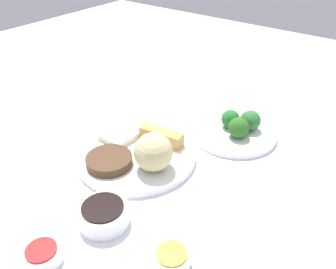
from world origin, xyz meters
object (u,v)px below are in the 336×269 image
(sauce_ramekin_hot_mustard, at_px, (172,259))
(soy_sauce_bowl, at_px, (104,215))
(broccoli_plate, at_px, (234,133))
(sauce_ramekin_sweet_and_sour, at_px, (43,256))
(main_plate, at_px, (136,155))

(sauce_ramekin_hot_mustard, bearing_deg, soy_sauce_bowl, -89.60)
(broccoli_plate, relative_size, sauce_ramekin_sweet_and_sour, 3.44)
(broccoli_plate, xyz_separation_m, sauce_ramekin_sweet_and_sour, (0.51, -0.06, 0.01))
(sauce_ramekin_sweet_and_sour, distance_m, sauce_ramekin_hot_mustard, 0.20)
(main_plate, bearing_deg, soy_sauce_bowl, 24.51)
(main_plate, height_order, broccoli_plate, main_plate)
(soy_sauce_bowl, bearing_deg, sauce_ramekin_hot_mustard, 90.40)
(main_plate, bearing_deg, sauce_ramekin_sweet_and_sour, 12.36)
(broccoli_plate, distance_m, soy_sauce_bowl, 0.40)
(soy_sauce_bowl, bearing_deg, sauce_ramekin_sweet_and_sour, -8.19)
(soy_sauce_bowl, xyz_separation_m, sauce_ramekin_hot_mustard, (-0.00, 0.15, -0.00))
(main_plate, bearing_deg, broccoli_plate, 149.11)
(broccoli_plate, height_order, sauce_ramekin_sweet_and_sour, sauce_ramekin_sweet_and_sour)
(broccoli_plate, relative_size, soy_sauce_bowl, 2.28)
(main_plate, xyz_separation_m, sauce_ramekin_hot_mustard, (0.18, 0.23, 0.00))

